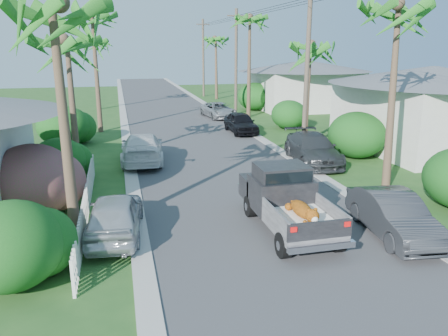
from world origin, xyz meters
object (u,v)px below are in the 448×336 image
object	(u,v)px
parked_car_rn	(393,215)
palm_l_a	(52,5)
parked_car_ln	(115,215)
palm_r_a	(402,5)
palm_l_c	(92,15)
utility_pole_d	(203,58)
parked_car_rm	(313,149)
parked_car_rf	(241,123)
pickup_truck	(284,197)
palm_l_b	(66,40)
house_right_far	(304,87)
palm_r_c	(250,18)
palm_l_d	(94,40)
palm_r_b	(310,45)
utility_pole_c	(236,62)
parked_car_rd	(218,110)
utility_pole_b	(307,70)
parked_car_lf	(142,148)
house_right_near	(429,111)
palm_r_d	(216,39)

from	to	relation	value
parked_car_rn	palm_l_a	xyz separation A→B (m)	(-9.80, 1.60, 6.24)
parked_car_ln	palm_r_a	distance (m)	13.39
palm_l_c	utility_pole_d	xyz separation A→B (m)	(11.60, 21.00, -3.31)
parked_car_rm	parked_car_rf	distance (m)	8.88
pickup_truck	palm_l_b	distance (m)	12.67
house_right_far	palm_r_c	bearing A→B (deg)	-149.53
palm_l_d	palm_r_b	distance (m)	23.08
pickup_truck	utility_pole_c	xyz separation A→B (m)	(5.08, 24.98, 3.59)
palm_l_c	house_right_far	xyz separation A→B (m)	(19.00, 8.00, -5.79)
palm_r_a	utility_pole_c	xyz separation A→B (m)	(-0.70, 22.00, -2.82)
palm_l_d	palm_l_a	bearing A→B (deg)	-89.45
parked_car_ln	pickup_truck	bearing A→B (deg)	-179.40
palm_l_c	parked_car_rd	bearing A→B (deg)	23.79
palm_r_a	utility_pole_b	size ratio (longest dim) A/B	0.97
parked_car_rf	utility_pole_b	world-z (taller)	utility_pole_b
parked_car_rd	parked_car_lf	distance (m)	15.33
parked_car_rm	parked_car_rd	xyz separation A→B (m)	(-1.40, 15.77, -0.11)
house_right_near	utility_pole_c	bearing A→B (deg)	114.82
parked_car_rf	palm_l_c	world-z (taller)	palm_l_c
palm_l_a	palm_r_b	size ratio (longest dim) A/B	1.14
palm_l_c	utility_pole_d	bearing A→B (deg)	61.08
palm_l_b	palm_l_c	bearing A→B (deg)	85.43
parked_car_lf	utility_pole_c	world-z (taller)	utility_pole_c
palm_r_c	parked_car_rd	bearing A→B (deg)	174.90
parked_car_rf	palm_r_a	size ratio (longest dim) A/B	0.48
pickup_truck	palm_r_a	size ratio (longest dim) A/B	0.59
parked_car_rf	house_right_far	distance (m)	14.37
palm_l_a	parked_car_lf	bearing A→B (deg)	74.99
parked_car_ln	parked_car_lf	xyz separation A→B (m)	(1.40, 9.21, 0.05)
parked_car_rm	parked_car_rd	world-z (taller)	parked_car_rm
palm_l_d	palm_r_d	distance (m)	14.32
palm_l_c	palm_r_a	distance (m)	20.19
palm_r_a	palm_r_b	world-z (taller)	palm_r_a
pickup_truck	utility_pole_b	distance (m)	11.76
palm_r_d	house_right_far	bearing A→B (deg)	-56.98
utility_pole_d	palm_r_d	bearing A→B (deg)	-73.30
parked_car_rn	parked_car_lf	bearing A→B (deg)	129.06
parked_car_rd	palm_l_a	size ratio (longest dim) A/B	0.55
parked_car_rm	house_right_far	bearing A→B (deg)	74.83
palm_r_b	palm_r_c	bearing A→B (deg)	92.08
parked_car_ln	palm_l_b	distance (m)	10.26
palm_l_c	palm_l_b	bearing A→B (deg)	-94.57
utility_pole_b	palm_r_c	bearing A→B (deg)	87.36
parked_car_ln	palm_l_b	size ratio (longest dim) A/B	0.56
palm_l_b	house_right_near	bearing A→B (deg)	0.00
parked_car_ln	palm_l_b	world-z (taller)	palm_l_b
palm_l_a	house_right_near	world-z (taller)	palm_l_a
pickup_truck	house_right_near	bearing A→B (deg)	35.74
parked_car_rd	palm_r_b	world-z (taller)	palm_r_b
palm_l_a	palm_l_c	world-z (taller)	palm_l_c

